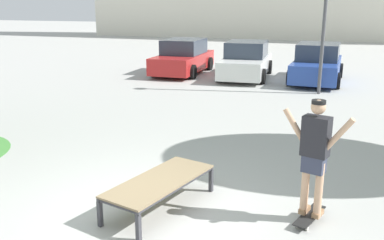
# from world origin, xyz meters

# --- Properties ---
(ground_plane) EXTENTS (120.00, 120.00, 0.00)m
(ground_plane) POSITION_xyz_m (0.00, 0.00, 0.00)
(ground_plane) COLOR #A8A8A3
(skate_box) EXTENTS (1.21, 2.03, 0.46)m
(skate_box) POSITION_xyz_m (0.22, 0.33, 0.41)
(skate_box) COLOR #38383D
(skate_box) RESTS_ON ground
(skateboard) EXTENTS (0.43, 0.82, 0.09)m
(skateboard) POSITION_xyz_m (2.41, 0.63, 0.08)
(skateboard) COLOR black
(skateboard) RESTS_ON ground
(skater) EXTENTS (0.98, 0.39, 1.69)m
(skater) POSITION_xyz_m (2.41, 0.63, 1.07)
(skater) COLOR tan
(skater) RESTS_ON skateboard
(car_red) EXTENTS (1.98, 4.23, 1.50)m
(car_red) POSITION_xyz_m (-3.88, 12.63, 0.69)
(car_red) COLOR red
(car_red) RESTS_ON ground
(car_white) EXTENTS (2.10, 4.29, 1.50)m
(car_white) POSITION_xyz_m (-1.01, 12.43, 0.69)
(car_white) COLOR silver
(car_white) RESTS_ON ground
(car_blue) EXTENTS (2.02, 4.25, 1.50)m
(car_blue) POSITION_xyz_m (1.86, 12.42, 0.69)
(car_blue) COLOR #28479E
(car_blue) RESTS_ON ground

